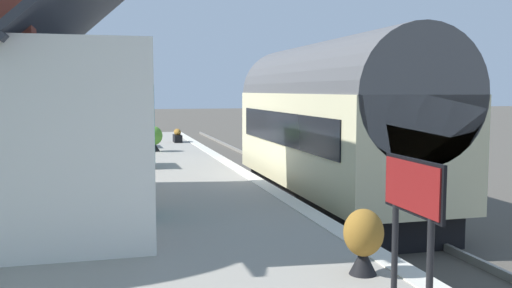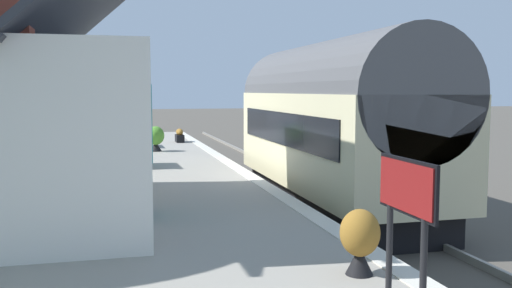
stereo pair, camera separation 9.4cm
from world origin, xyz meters
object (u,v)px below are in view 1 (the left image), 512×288
Objects in this scene: bench_by_lamp at (134,135)px; planter_bench_left at (154,138)px; station_building at (35,125)px; station_sign_board at (413,201)px; bench_mid_platform at (141,150)px; planter_under_sign at (177,136)px; planter_edge_far at (363,239)px; planter_by_door at (35,139)px; train at (333,124)px.

bench_by_lamp is 1.92m from planter_bench_left.
station_building is 7.03m from station_sign_board.
bench_mid_platform is at bearing 179.77° from bench_by_lamp.
planter_under_sign is at bearing -16.91° from station_building.
planter_bench_left is 15.70m from station_sign_board.
bench_by_lamp is at bearing 7.08° from planter_edge_far.
bench_mid_platform is 11.90m from station_sign_board.
planter_by_door is at bearing 33.87° from bench_mid_platform.
bench_by_lamp reaches higher than planter_under_sign.
train is 7.77m from planter_edge_far.
train is at bearing -164.96° from planter_under_sign.
station_sign_board is (-18.99, 0.15, 0.92)m from planter_under_sign.
planter_by_door is at bearing 111.43° from planter_under_sign.
planter_edge_far is (-10.23, -2.00, -0.05)m from bench_mid_platform.
station_building reaches higher than station_sign_board.
planter_under_sign is at bearing -68.57° from planter_by_door.
train is at bearing -152.04° from bench_by_lamp.
station_building is 4.63× the size of bench_mid_platform.
planter_by_door is at bearing 99.22° from bench_by_lamp.
bench_by_lamp is at bearing -80.78° from planter_by_door.
planter_edge_far is at bearing -160.47° from planter_by_door.
bench_mid_platform is (5.87, -2.10, -1.10)m from station_building.
bench_mid_platform is at bearing -146.13° from planter_by_door.
station_sign_board reaches higher than planter_by_door.
train is 9.73× the size of planter_bench_left.
planter_bench_left reaches higher than bench_by_lamp.
train is at bearing -19.85° from planter_edge_far.
planter_bench_left is at bearing -106.90° from planter_by_door.
station_sign_board is (-5.88, -3.83, -0.39)m from station_building.
train is at bearing -66.59° from station_building.
planter_bench_left is at bearing 3.93° from station_sign_board.
station_building is 11.83m from bench_by_lamp.
bench_mid_platform is (-5.71, 0.02, 0.00)m from bench_by_lamp.
train is 11.48m from planter_by_door.
planter_under_sign is (7.24, -1.88, -0.20)m from bench_mid_platform.
planter_by_door is (-2.09, 5.34, 0.15)m from planter_under_sign.
train reaches higher than planter_under_sign.
planter_by_door is (1.25, 4.11, -0.07)m from planter_bench_left.
bench_by_lamp and bench_mid_platform have the same top height.
station_building is 7.31× the size of planter_bench_left.
train is 11.13× the size of planter_edge_far.
planter_by_door is at bearing 73.10° from planter_bench_left.
bench_by_lamp is 1.70× the size of planter_by_door.
bench_mid_platform is at bearing -19.70° from station_building.
bench_mid_platform is at bearing 8.38° from station_sign_board.
planter_bench_left is at bearing 159.84° from planter_under_sign.
planter_under_sign is at bearing -50.58° from bench_by_lamp.
planter_by_door reaches higher than planter_under_sign.
station_building reaches higher than bench_mid_platform.
bench_by_lamp is (8.67, 4.60, -0.83)m from train.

